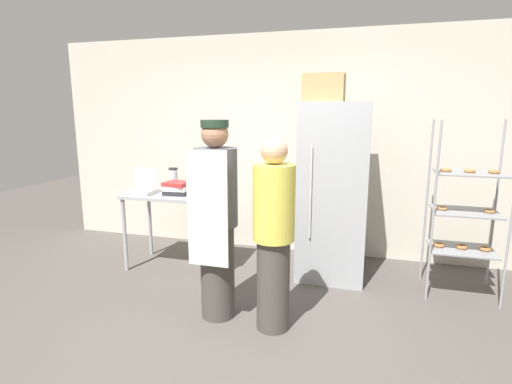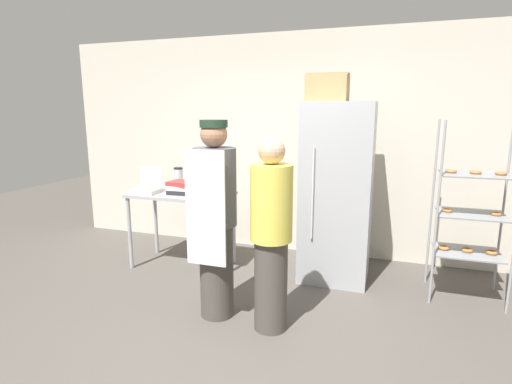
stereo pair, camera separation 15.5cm
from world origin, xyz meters
TOP-DOWN VIEW (x-y plane):
  - ground_plane at (0.00, 0.00)m, footprint 14.00×14.00m
  - back_wall at (0.00, 2.29)m, footprint 6.40×0.12m
  - refrigerator at (0.63, 1.53)m, footprint 0.71×0.71m
  - baking_rack at (1.90, 1.44)m, footprint 0.66×0.52m
  - prep_counter at (-1.09, 1.29)m, footprint 1.15×0.62m
  - donut_box at (-1.47, 1.16)m, footprint 0.30×0.24m
  - blender_pitcher at (-1.25, 1.50)m, footprint 0.13×0.13m
  - binder_stack at (-1.07, 1.25)m, footprint 0.28×0.26m
  - cardboard_storage_box at (0.50, 1.52)m, footprint 0.42×0.32m
  - person_baker at (-0.24, 0.34)m, footprint 0.36×0.38m
  - person_customer at (0.28, 0.28)m, footprint 0.34×0.34m

SIDE VIEW (x-z plane):
  - ground_plane at x=0.00m, z-range 0.00..0.00m
  - prep_counter at x=-1.09m, z-range 0.33..1.21m
  - person_customer at x=0.28m, z-range 0.02..1.61m
  - baking_rack at x=1.90m, z-range -0.02..1.69m
  - person_baker at x=-0.24m, z-range 0.04..1.76m
  - donut_box at x=-1.47m, z-range 0.78..1.06m
  - refrigerator at x=0.63m, z-range 0.00..1.88m
  - binder_stack at x=-1.07m, z-range 0.88..1.02m
  - blender_pitcher at x=-1.25m, z-range 0.86..1.12m
  - back_wall at x=0.00m, z-range 0.00..2.73m
  - cardboard_storage_box at x=0.50m, z-range 1.88..2.16m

